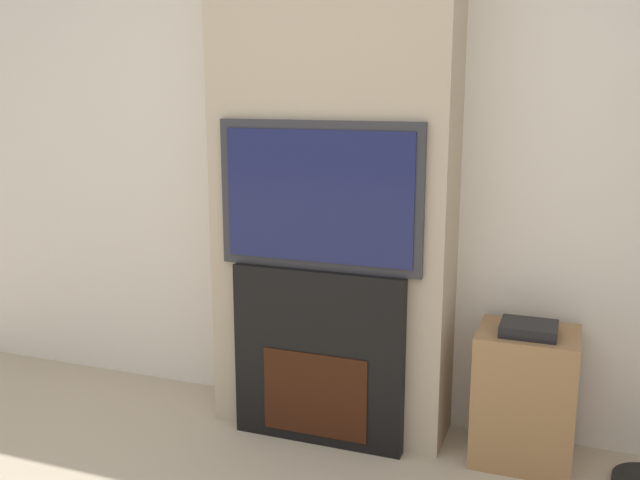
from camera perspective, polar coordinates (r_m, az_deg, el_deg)
wall_back at (r=3.49m, az=2.20°, el=7.41°), size 6.00×0.06×2.70m
chimney_breast at (r=3.30m, az=1.07°, el=7.13°), size 1.12×0.35×2.70m
fireplace at (r=3.35m, az=-0.01°, el=-9.27°), size 0.81×0.15×0.83m
television at (r=3.15m, az=-0.02°, el=3.53°), size 0.94×0.07×0.66m
media_stand at (r=3.34m, az=16.08°, el=-11.81°), size 0.43×0.36×0.65m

